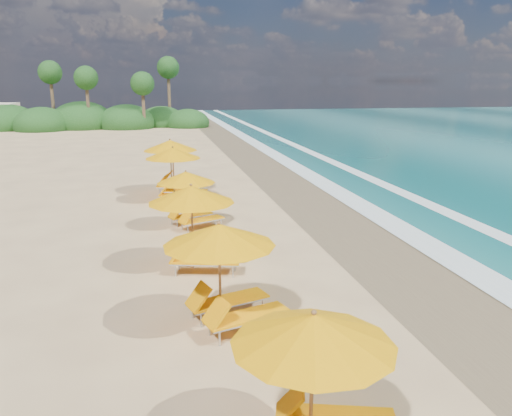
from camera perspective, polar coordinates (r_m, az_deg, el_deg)
name	(u,v)px	position (r m, az deg, el deg)	size (l,w,h in m)	color
ground	(256,243)	(17.13, 0.00, -3.90)	(160.00, 160.00, 0.00)	#D4B17C
wet_sand	(368,236)	(18.32, 12.38, -3.03)	(4.00, 160.00, 0.01)	olive
surf_foam	(438,231)	(19.54, 19.66, -2.40)	(4.00, 160.00, 0.01)	white
station_0	(325,378)	(7.45, 7.71, -18.33)	(2.90, 2.81, 2.31)	olive
station_1	(228,268)	(11.06, -3.18, -6.66)	(3.08, 3.01, 2.43)	olive
station_2	(199,221)	(14.58, -6.40, -1.49)	(3.08, 2.98, 2.49)	olive
station_3	(191,195)	(18.83, -7.31, 1.44)	(2.82, 2.80, 2.16)	olive
station_4	(178,171)	(22.99, -8.72, 4.13)	(3.10, 3.01, 2.49)	olive
station_5	(175,162)	(24.92, -9.03, 5.04)	(3.27, 3.17, 2.61)	olive
treeline	(91,120)	(62.00, -17.90, 9.37)	(25.80, 8.80, 9.74)	#163D14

